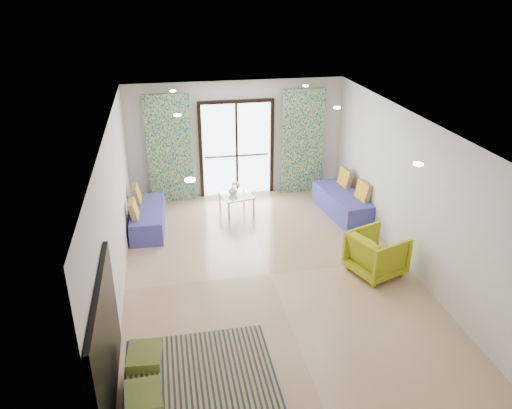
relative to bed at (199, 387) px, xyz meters
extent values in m
cube|color=black|center=(1.47, 6.41, 1.98)|extent=(1.76, 0.08, 0.08)
cube|color=black|center=(0.63, 6.41, 0.84)|extent=(0.08, 0.08, 2.20)
cube|color=black|center=(2.31, 6.41, 0.84)|extent=(0.08, 0.08, 2.20)
cube|color=black|center=(1.47, 6.41, 0.84)|extent=(0.05, 0.06, 2.20)
cube|color=#595451|center=(1.47, 6.43, 0.69)|extent=(1.52, 0.03, 0.04)
cube|color=beige|center=(-0.08, 6.27, 0.99)|extent=(1.00, 0.10, 2.50)
cube|color=beige|center=(3.02, 6.27, 0.99)|extent=(1.00, 0.10, 2.50)
cylinder|color=#FFE0B2|center=(0.07, 0.70, 2.41)|extent=(0.12, 0.12, 0.02)
cylinder|color=#FFE0B2|center=(2.87, 0.70, 2.41)|extent=(0.12, 0.12, 0.02)
cylinder|color=#FFE0B2|center=(0.07, 3.70, 2.41)|extent=(0.12, 0.12, 0.02)
cylinder|color=#FFE0B2|center=(2.87, 3.70, 2.41)|extent=(0.12, 0.12, 0.02)
cylinder|color=#FFE0B2|center=(0.07, 5.70, 2.41)|extent=(0.12, 0.12, 0.02)
cylinder|color=#FFE0B2|center=(2.87, 5.70, 2.41)|extent=(0.12, 0.12, 0.02)
cube|color=black|center=(-0.99, 0.00, 0.79)|extent=(0.06, 2.10, 1.50)
cube|color=silver|center=(-1.00, 1.25, 0.79)|extent=(0.02, 0.10, 0.10)
cube|color=silver|center=(0.02, 0.00, -0.08)|extent=(1.79, 1.43, 0.36)
cube|color=navy|center=(0.02, 0.00, 0.17)|extent=(1.77, 1.46, 0.13)
cube|color=#176A59|center=(-0.62, -0.34, 0.30)|extent=(0.43, 0.51, 0.13)
cube|color=#176A59|center=(-0.62, 0.34, 0.30)|extent=(0.44, 0.52, 0.13)
cube|color=#43419C|center=(-0.63, 4.91, -0.07)|extent=(0.72, 1.69, 0.37)
cube|color=#43419C|center=(-0.63, 4.91, 0.16)|extent=(0.71, 1.66, 0.09)
cube|color=navy|center=(-0.87, 4.53, 0.37)|extent=(0.20, 0.42, 0.38)
cube|color=navy|center=(-0.84, 5.31, 0.37)|extent=(0.20, 0.42, 0.38)
cube|color=#43419C|center=(3.57, 4.84, -0.06)|extent=(0.91, 1.85, 0.39)
cube|color=#43419C|center=(3.57, 4.84, 0.19)|extent=(0.89, 1.81, 0.10)
cube|color=navy|center=(3.87, 4.46, 0.41)|extent=(0.25, 0.47, 0.41)
cube|color=navy|center=(3.77, 5.28, 0.41)|extent=(0.25, 0.47, 0.41)
cylinder|color=silver|center=(1.07, 4.97, -0.04)|extent=(0.06, 0.06, 0.43)
cylinder|color=silver|center=(1.63, 5.10, -0.04)|extent=(0.06, 0.06, 0.43)
cylinder|color=silver|center=(0.94, 5.53, -0.04)|extent=(0.06, 0.06, 0.43)
cylinder|color=silver|center=(1.50, 5.66, -0.04)|extent=(0.06, 0.06, 0.43)
cube|color=#8CA59E|center=(1.29, 5.31, 0.17)|extent=(0.79, 0.79, 0.02)
sphere|color=white|center=(1.34, 5.33, 0.40)|extent=(0.07, 0.07, 0.07)
sphere|color=white|center=(1.27, 5.37, 0.42)|extent=(0.07, 0.07, 0.07)
sphere|color=white|center=(1.23, 5.30, 0.44)|extent=(0.07, 0.07, 0.07)
sphere|color=white|center=(1.30, 5.26, 0.47)|extent=(0.07, 0.07, 0.07)
imported|color=white|center=(1.21, 5.35, 0.28)|extent=(0.23, 0.23, 0.20)
imported|color=#A2AA15|center=(3.31, 2.41, 0.17)|extent=(1.02, 1.05, 0.85)
camera|label=1|loc=(-0.18, -4.61, 4.49)|focal=35.00mm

